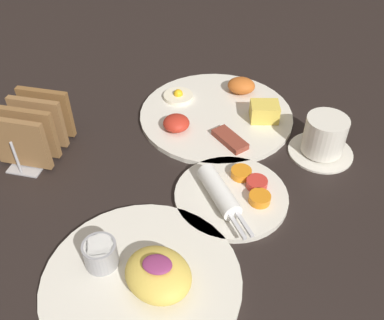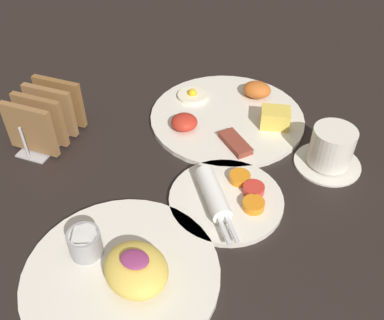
{
  "view_description": "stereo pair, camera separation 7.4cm",
  "coord_description": "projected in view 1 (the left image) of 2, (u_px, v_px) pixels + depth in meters",
  "views": [
    {
      "loc": [
        0.19,
        -0.51,
        0.52
      ],
      "look_at": [
        0.06,
        0.03,
        0.03
      ],
      "focal_mm": 40.0,
      "sensor_mm": 36.0,
      "label": 1
    },
    {
      "loc": [
        0.26,
        -0.49,
        0.52
      ],
      "look_at": [
        0.06,
        0.03,
        0.03
      ],
      "focal_mm": 40.0,
      "sensor_mm": 36.0,
      "label": 2
    }
  ],
  "objects": [
    {
      "name": "plate_condiments",
      "position": [
        231.0,
        194.0,
        0.71
      ],
      "size": [
        0.19,
        0.2,
        0.04
      ],
      "color": "silver",
      "rests_on": "ground_plane"
    },
    {
      "name": "ground_plane",
      "position": [
        153.0,
        177.0,
        0.75
      ],
      "size": [
        3.0,
        3.0,
        0.0
      ],
      "primitive_type": "plane",
      "color": "black"
    },
    {
      "name": "toast_rack",
      "position": [
        35.0,
        129.0,
        0.78
      ],
      "size": [
        0.1,
        0.15,
        0.1
      ],
      "color": "#B7B7BC",
      "rests_on": "ground_plane"
    },
    {
      "name": "plate_foreground",
      "position": [
        143.0,
        277.0,
        0.59
      ],
      "size": [
        0.28,
        0.28,
        0.06
      ],
      "color": "silver",
      "rests_on": "ground_plane"
    },
    {
      "name": "plate_breakfast",
      "position": [
        218.0,
        113.0,
        0.89
      ],
      "size": [
        0.31,
        0.31,
        0.05
      ],
      "color": "silver",
      "rests_on": "ground_plane"
    },
    {
      "name": "coffee_cup",
      "position": [
        324.0,
        138.0,
        0.78
      ],
      "size": [
        0.12,
        0.12,
        0.08
      ],
      "color": "silver",
      "rests_on": "ground_plane"
    }
  ]
}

